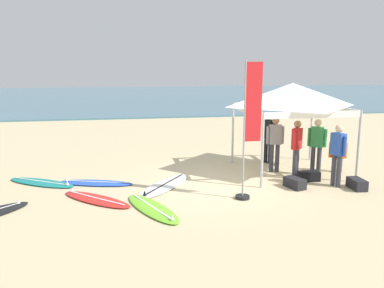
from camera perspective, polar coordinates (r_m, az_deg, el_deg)
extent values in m
plane|color=beige|center=(11.27, 4.18, -5.74)|extent=(80.00, 80.00, 0.00)
cube|color=teal|center=(43.02, -6.77, 6.78)|extent=(80.00, 36.00, 0.10)
cylinder|color=#B7B7BC|center=(10.85, 9.97, -0.95)|extent=(0.07, 0.07, 2.05)
cylinder|color=#B7B7BC|center=(12.12, 22.59, -0.39)|extent=(0.07, 0.07, 2.05)
cylinder|color=#B7B7BC|center=(13.49, 5.82, 1.51)|extent=(0.07, 0.07, 2.05)
cylinder|color=#B7B7BC|center=(14.53, 16.59, 1.80)|extent=(0.07, 0.07, 2.05)
cube|color=white|center=(11.27, 16.89, 4.00)|extent=(2.82, 0.03, 0.18)
cube|color=white|center=(13.83, 11.56, 5.49)|extent=(2.82, 0.03, 0.18)
cube|color=white|center=(12.02, 7.79, 4.80)|extent=(0.03, 2.82, 0.18)
cube|color=white|center=(13.18, 19.58, 4.81)|extent=(0.03, 2.82, 0.18)
pyramid|color=white|center=(12.50, 14.05, 6.83)|extent=(2.94, 2.94, 0.70)
ellipsoid|color=red|center=(10.19, -13.41, -7.66)|extent=(1.96, 1.91, 0.07)
cube|color=white|center=(10.18, -13.42, -7.46)|extent=(1.36, 1.30, 0.01)
cone|color=white|center=(10.80, -16.69, -6.23)|extent=(0.09, 0.09, 0.12)
ellipsoid|color=#7AD12D|center=(9.38, -5.67, -9.07)|extent=(1.41, 2.33, 0.07)
cube|color=white|center=(9.37, -5.67, -8.85)|extent=(0.76, 1.81, 0.01)
cone|color=white|center=(8.58, -2.85, -10.32)|extent=(0.09, 0.09, 0.12)
ellipsoid|color=blue|center=(11.57, -13.50, -5.39)|extent=(2.19, 1.18, 0.07)
cube|color=white|center=(11.56, -13.51, -5.21)|extent=(1.73, 0.58, 0.01)
cone|color=white|center=(11.88, -17.45, -4.70)|extent=(0.09, 0.09, 0.12)
cone|color=white|center=(10.37, -23.49, -7.43)|extent=(0.09, 0.09, 0.12)
ellipsoid|color=#19847F|center=(12.06, -20.61, -5.14)|extent=(2.17, 1.69, 0.07)
cube|color=white|center=(12.05, -20.62, -4.97)|extent=(1.59, 1.05, 0.01)
cone|color=white|center=(11.45, -17.32, -5.28)|extent=(0.09, 0.09, 0.12)
ellipsoid|color=white|center=(11.05, -3.93, -5.90)|extent=(2.02, 2.46, 0.07)
cube|color=black|center=(11.04, -3.93, -5.71)|extent=(1.27, 1.78, 0.01)
cone|color=black|center=(10.17, -6.75, -6.92)|extent=(0.09, 0.09, 0.12)
cylinder|color=#383842|center=(12.67, 11.23, -1.97)|extent=(0.13, 0.13, 0.88)
cylinder|color=#383842|center=(12.71, 12.02, -1.96)|extent=(0.13, 0.13, 0.88)
cube|color=gray|center=(12.55, 11.76, 1.33)|extent=(0.39, 0.27, 0.60)
sphere|color=#9E7051|center=(12.49, 11.84, 3.25)|extent=(0.21, 0.21, 0.21)
cylinder|color=gray|center=(12.50, 10.73, 1.24)|extent=(0.09, 0.09, 0.54)
cylinder|color=gray|center=(12.61, 12.77, 1.24)|extent=(0.09, 0.09, 0.54)
cylinder|color=#383842|center=(12.57, 17.60, -2.39)|extent=(0.13, 0.13, 0.88)
cylinder|color=#383842|center=(12.58, 16.78, -2.33)|extent=(0.13, 0.13, 0.88)
cube|color=#2D8C47|center=(12.43, 17.38, 0.96)|extent=(0.42, 0.38, 0.60)
sphere|color=beige|center=(12.36, 17.50, 2.90)|extent=(0.21, 0.21, 0.21)
cylinder|color=#2D8C47|center=(12.41, 18.43, 0.79)|extent=(0.09, 0.09, 0.54)
cylinder|color=#2D8C47|center=(12.45, 16.33, 0.95)|extent=(0.09, 0.09, 0.54)
cylinder|color=black|center=(13.87, 10.45, -0.81)|extent=(0.13, 0.13, 0.88)
cylinder|color=black|center=(13.76, 11.03, -0.93)|extent=(0.13, 0.13, 0.88)
cube|color=black|center=(13.68, 10.85, 2.16)|extent=(0.37, 0.42, 0.60)
sphere|color=#9E7051|center=(13.62, 10.92, 3.93)|extent=(0.21, 0.21, 0.21)
cylinder|color=black|center=(13.83, 10.11, 2.20)|extent=(0.09, 0.09, 0.54)
cylinder|color=black|center=(13.54, 11.60, 1.96)|extent=(0.09, 0.09, 0.54)
cylinder|color=#383842|center=(12.04, 14.40, -2.79)|extent=(0.13, 0.13, 0.88)
cylinder|color=#383842|center=(12.21, 14.65, -2.61)|extent=(0.13, 0.13, 0.88)
cube|color=red|center=(11.98, 14.69, 0.74)|extent=(0.40, 0.42, 0.60)
sphere|color=#9E7051|center=(11.91, 14.80, 2.75)|extent=(0.21, 0.21, 0.21)
cylinder|color=red|center=(11.76, 14.37, 0.47)|extent=(0.09, 0.09, 0.54)
cylinder|color=red|center=(12.20, 15.00, 0.81)|extent=(0.09, 0.09, 0.54)
cylinder|color=#383842|center=(11.58, 20.15, -3.69)|extent=(0.13, 0.13, 0.88)
cylinder|color=#383842|center=(11.70, 19.50, -3.50)|extent=(0.13, 0.13, 0.88)
cube|color=#2851B2|center=(11.48, 20.07, -0.02)|extent=(0.32, 0.41, 0.60)
sphere|color=beige|center=(11.41, 20.21, 2.08)|extent=(0.21, 0.21, 0.21)
cylinder|color=#2851B2|center=(11.34, 20.91, -0.32)|extent=(0.09, 0.09, 0.54)
cylinder|color=#2851B2|center=(11.64, 19.23, 0.08)|extent=(0.09, 0.09, 0.54)
cylinder|color=#383842|center=(13.27, 20.30, -2.82)|extent=(0.13, 0.13, 0.45)
cylinder|color=#383842|center=(13.24, 19.53, -2.79)|extent=(0.13, 0.13, 0.45)
cube|color=orange|center=(13.15, 20.06, -0.75)|extent=(0.42, 0.34, 0.52)
sphere|color=beige|center=(13.08, 20.17, 0.90)|extent=(0.21, 0.21, 0.21)
cylinder|color=orange|center=(13.20, 21.04, -0.88)|extent=(0.09, 0.09, 0.47)
cylinder|color=orange|center=(13.12, 19.06, -0.80)|extent=(0.09, 0.09, 0.47)
cylinder|color=#99999E|center=(9.75, 7.42, 1.80)|extent=(0.04, 0.04, 3.40)
cube|color=red|center=(9.73, 8.77, 5.90)|extent=(0.40, 0.02, 1.90)
cylinder|color=black|center=(10.15, 7.19, -7.49)|extent=(0.36, 0.36, 0.08)
cube|color=#232328|center=(11.66, 22.40, -5.28)|extent=(0.35, 0.62, 0.28)
cube|color=black|center=(12.01, 16.25, -4.41)|extent=(0.61, 0.33, 0.28)
cube|color=#232328|center=(11.23, 14.39, -5.38)|extent=(0.48, 0.67, 0.28)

